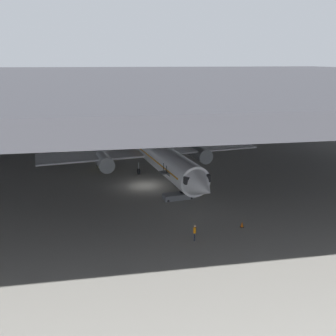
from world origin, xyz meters
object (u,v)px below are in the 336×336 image
crew_worker_near_nose (195,232)px  crew_worker_by_stairs (189,184)px  baggage_tug (102,165)px  airplane_main (158,154)px  boarding_stairs (178,193)px  traffic_cone_orange (242,225)px

crew_worker_near_nose → crew_worker_by_stairs: size_ratio=1.04×
baggage_tug → airplane_main: bearing=-35.8°
crew_worker_near_nose → baggage_tug: bearing=107.2°
airplane_main → boarding_stairs: 10.22m
crew_worker_near_nose → traffic_cone_orange: bearing=20.3°
crew_worker_near_nose → baggage_tug: crew_worker_near_nose is taller
crew_worker_near_nose → baggage_tug: (-8.39, 27.08, -0.40)m
traffic_cone_orange → boarding_stairs: bearing=117.5°
airplane_main → crew_worker_near_nose: (0.25, -21.21, -2.47)m
traffic_cone_orange → baggage_tug: (-13.96, 25.01, 0.23)m
boarding_stairs → baggage_tug: 18.14m
baggage_tug → crew_worker_by_stairs: bearing=-49.0°
crew_worker_near_nose → airplane_main: bearing=90.7°
traffic_cone_orange → baggage_tug: size_ratio=0.25×
crew_worker_by_stairs → baggage_tug: (-11.23, 12.92, -0.36)m
crew_worker_by_stairs → traffic_cone_orange: 12.41m
boarding_stairs → baggage_tug: bearing=120.1°
traffic_cone_orange → baggage_tug: bearing=119.2°
crew_worker_near_nose → crew_worker_by_stairs: (2.84, 14.16, -0.04)m
crew_worker_near_nose → baggage_tug: 28.35m
airplane_main → boarding_stairs: airplane_main is taller
boarding_stairs → traffic_cone_orange: (4.86, -9.32, -0.43)m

